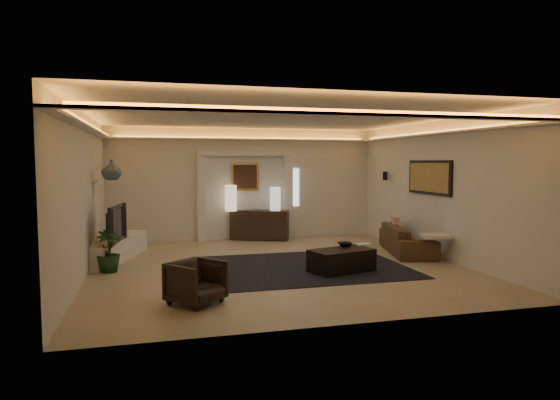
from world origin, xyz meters
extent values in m
plane|color=tan|center=(0.00, 0.00, 0.00)|extent=(7.00, 7.00, 0.00)
plane|color=white|center=(0.00, 0.00, 2.90)|extent=(7.00, 7.00, 0.00)
plane|color=silver|center=(0.00, 3.50, 1.45)|extent=(7.00, 0.00, 7.00)
plane|color=silver|center=(0.00, -3.50, 1.45)|extent=(7.00, 0.00, 7.00)
plane|color=silver|center=(-3.50, 0.00, 1.45)|extent=(0.00, 7.00, 7.00)
plane|color=silver|center=(3.50, 0.00, 1.45)|extent=(0.00, 7.00, 7.00)
cube|color=silver|center=(0.00, 0.00, 2.62)|extent=(7.00, 7.00, 0.04)
cube|color=white|center=(1.35, 3.48, 1.35)|extent=(0.25, 0.03, 1.00)
cube|color=black|center=(0.40, -0.20, 0.01)|extent=(4.00, 3.00, 0.01)
cube|color=silver|center=(-1.15, 3.40, 1.10)|extent=(0.22, 0.20, 2.20)
cube|color=silver|center=(1.15, 3.40, 1.10)|extent=(0.22, 0.20, 2.20)
cube|color=silver|center=(0.00, 3.40, 2.25)|extent=(2.52, 0.20, 0.12)
cube|color=tan|center=(0.00, 3.47, 1.65)|extent=(0.74, 0.04, 0.74)
cube|color=#4C2D1E|center=(0.00, 3.44, 1.65)|extent=(0.62, 0.02, 0.62)
cube|color=black|center=(3.47, 0.30, 1.70)|extent=(0.04, 1.64, 0.74)
cube|color=tan|center=(3.44, 0.30, 1.70)|extent=(0.02, 1.50, 0.62)
cylinder|color=black|center=(3.38, 2.20, 1.68)|extent=(0.12, 0.12, 0.22)
cube|color=silver|center=(-3.44, 1.40, 1.65)|extent=(0.10, 0.55, 0.04)
cube|color=black|center=(0.34, 3.25, 0.40)|extent=(1.57, 0.99, 0.75)
cylinder|color=beige|center=(-0.41, 3.25, 1.09)|extent=(0.32, 0.32, 0.66)
cylinder|color=beige|center=(0.72, 3.09, 1.09)|extent=(0.35, 0.35, 0.61)
cube|color=white|center=(-3.15, 1.52, 0.23)|extent=(1.31, 2.49, 0.45)
imported|color=black|center=(-3.15, 0.97, 0.82)|extent=(1.29, 0.36, 0.74)
cylinder|color=#472F23|center=(-3.15, 2.70, 0.64)|extent=(0.16, 0.16, 0.32)
imported|color=slate|center=(-3.13, 1.22, 1.87)|extent=(0.42, 0.42, 0.41)
imported|color=#1B3415|center=(-3.15, 0.32, 0.39)|extent=(0.60, 0.60, 0.78)
imported|color=#563219|center=(3.15, 0.62, 0.31)|extent=(2.23, 1.31, 0.61)
cube|color=silver|center=(3.15, -0.47, 0.55)|extent=(0.61, 0.53, 0.06)
cube|color=tan|center=(3.15, 1.20, 0.55)|extent=(0.26, 0.45, 0.43)
cube|color=black|center=(1.03, -0.75, 0.20)|extent=(1.28, 0.92, 0.43)
imported|color=black|center=(1.22, -0.44, 0.44)|extent=(0.30, 0.30, 0.07)
cube|color=white|center=(1.60, -0.44, 0.42)|extent=(0.26, 0.18, 0.03)
imported|color=black|center=(-1.76, -2.12, 0.31)|extent=(0.96, 0.96, 0.63)
camera|label=1|loc=(-2.31, -9.01, 2.04)|focal=31.00mm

